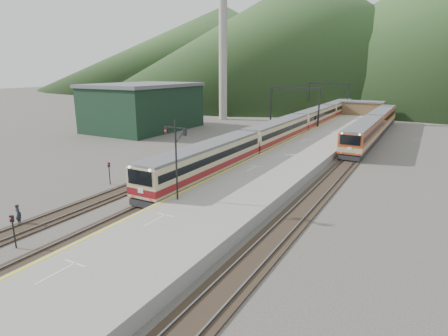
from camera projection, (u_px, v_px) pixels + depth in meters
The scene contains 19 objects.
ground at pixel (45, 257), 23.14m from camera, with size 400.00×400.00×0.00m, color #47423D.
track_main at pixel (279, 145), 56.91m from camera, with size 2.60×200.00×0.23m.
track_far at pixel (249, 142), 59.26m from camera, with size 2.60×200.00×0.23m.
track_second at pixel (357, 153), 51.52m from camera, with size 2.60×200.00×0.23m.
platform at pixel (311, 148), 52.48m from camera, with size 8.00×100.00×1.00m, color gray.
gantry_near at pixel (294, 100), 69.49m from camera, with size 9.55×0.25×8.00m.
gantry_far at pixel (328, 93), 90.61m from camera, with size 9.55×0.25×8.00m.
warehouse at pixel (144, 107), 70.64m from camera, with size 14.50×20.50×8.60m.
smokestack at pixel (223, 51), 81.96m from camera, with size 1.80×1.80×30.00m, color #9E998E.
station_shed at pixel (362, 108), 85.74m from camera, with size 9.40×4.40×3.10m.
hill_a at pixel (313, 31), 194.65m from camera, with size 180.00×180.00×60.00m, color #2D4920.
hill_d at pixel (225, 46), 275.05m from camera, with size 200.00×200.00×55.00m, color #2D4920.
main_train at pixel (300, 123), 64.80m from camera, with size 2.99×82.01×3.65m.
second_train at pixel (374, 125), 63.10m from camera, with size 3.00×40.80×3.66m.
signal_mast at pixel (176, 152), 29.39m from camera, with size 2.20×0.24×6.46m.
short_signal_a at pixel (13, 227), 23.92m from camera, with size 0.26×0.22×2.27m.
short_signal_b at pixel (241, 144), 50.00m from camera, with size 0.26×0.22×2.27m.
short_signal_c at pixel (109, 170), 37.22m from camera, with size 0.26×0.22×2.27m.
worker at pixel (18, 214), 27.83m from camera, with size 0.57×0.38×1.57m, color #1F242E.
Camera 1 is at (19.85, -12.92, 11.30)m, focal length 30.00 mm.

